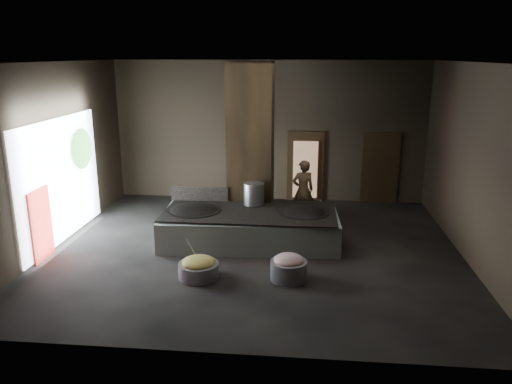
# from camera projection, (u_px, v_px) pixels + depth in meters

# --- Properties ---
(floor) EXTENTS (10.00, 9.00, 0.10)m
(floor) POSITION_uv_depth(u_px,v_px,m) (255.00, 251.00, 12.40)
(floor) COLOR black
(floor) RESTS_ON ground
(ceiling) EXTENTS (10.00, 9.00, 0.10)m
(ceiling) POSITION_uv_depth(u_px,v_px,m) (255.00, 60.00, 11.16)
(ceiling) COLOR black
(ceiling) RESTS_ON back_wall
(back_wall) EXTENTS (10.00, 0.10, 4.50)m
(back_wall) POSITION_uv_depth(u_px,v_px,m) (269.00, 131.00, 16.14)
(back_wall) COLOR black
(back_wall) RESTS_ON ground
(front_wall) EXTENTS (10.00, 0.10, 4.50)m
(front_wall) POSITION_uv_depth(u_px,v_px,m) (224.00, 223.00, 7.42)
(front_wall) COLOR black
(front_wall) RESTS_ON ground
(left_wall) EXTENTS (0.10, 9.00, 4.50)m
(left_wall) POSITION_uv_depth(u_px,v_px,m) (51.00, 156.00, 12.26)
(left_wall) COLOR black
(left_wall) RESTS_ON ground
(right_wall) EXTENTS (0.10, 9.00, 4.50)m
(right_wall) POSITION_uv_depth(u_px,v_px,m) (476.00, 165.00, 11.30)
(right_wall) COLOR black
(right_wall) RESTS_ON ground
(pillar) EXTENTS (1.20, 1.20, 4.50)m
(pillar) POSITION_uv_depth(u_px,v_px,m) (251.00, 146.00, 13.63)
(pillar) COLOR black
(pillar) RESTS_ON ground
(hearth_platform) EXTENTS (4.52, 2.32, 0.77)m
(hearth_platform) POSITION_uv_depth(u_px,v_px,m) (250.00, 227.00, 12.78)
(hearth_platform) COLOR silver
(hearth_platform) RESTS_ON ground
(platform_cap) EXTENTS (4.34, 2.08, 0.03)m
(platform_cap) POSITION_uv_depth(u_px,v_px,m) (250.00, 211.00, 12.66)
(platform_cap) COLOR black
(platform_cap) RESTS_ON hearth_platform
(wok_left) EXTENTS (1.40, 1.40, 0.39)m
(wok_left) POSITION_uv_depth(u_px,v_px,m) (194.00, 213.00, 12.77)
(wok_left) COLOR black
(wok_left) RESTS_ON hearth_platform
(wok_left_rim) EXTENTS (1.43, 1.43, 0.05)m
(wok_left_rim) POSITION_uv_depth(u_px,v_px,m) (193.00, 210.00, 12.75)
(wok_left_rim) COLOR black
(wok_left_rim) RESTS_ON hearth_platform
(wok_right) EXTENTS (1.30, 1.30, 0.37)m
(wok_right) POSITION_uv_depth(u_px,v_px,m) (303.00, 215.00, 12.60)
(wok_right) COLOR black
(wok_right) RESTS_ON hearth_platform
(wok_right_rim) EXTENTS (1.33, 1.33, 0.05)m
(wok_right_rim) POSITION_uv_depth(u_px,v_px,m) (303.00, 212.00, 12.58)
(wok_right_rim) COLOR black
(wok_right_rim) RESTS_ON hearth_platform
(stock_pot) EXTENTS (0.54, 0.54, 0.58)m
(stock_pot) POSITION_uv_depth(u_px,v_px,m) (254.00, 194.00, 13.10)
(stock_pot) COLOR #ABAEB3
(stock_pot) RESTS_ON hearth_platform
(splash_guard) EXTENTS (1.54, 0.13, 0.39)m
(splash_guard) POSITION_uv_depth(u_px,v_px,m) (200.00, 194.00, 13.46)
(splash_guard) COLOR black
(splash_guard) RESTS_ON hearth_platform
(cook) EXTENTS (0.75, 0.60, 1.78)m
(cook) POSITION_uv_depth(u_px,v_px,m) (303.00, 190.00, 14.35)
(cook) COLOR brown
(cook) RESTS_ON ground
(veg_basin) EXTENTS (1.04, 1.04, 0.32)m
(veg_basin) POSITION_uv_depth(u_px,v_px,m) (199.00, 270.00, 10.79)
(veg_basin) COLOR gray
(veg_basin) RESTS_ON ground
(veg_fill) EXTENTS (0.72, 0.72, 0.22)m
(veg_fill) POSITION_uv_depth(u_px,v_px,m) (198.00, 262.00, 10.74)
(veg_fill) COLOR #819C4B
(veg_fill) RESTS_ON veg_basin
(ladle) EXTENTS (0.23, 0.29, 0.63)m
(ladle) POSITION_uv_depth(u_px,v_px,m) (193.00, 251.00, 10.84)
(ladle) COLOR #ABAEB3
(ladle) RESTS_ON veg_basin
(meat_basin) EXTENTS (0.99, 0.99, 0.43)m
(meat_basin) POSITION_uv_depth(u_px,v_px,m) (289.00, 270.00, 10.65)
(meat_basin) COLOR gray
(meat_basin) RESTS_ON ground
(meat_fill) EXTENTS (0.65, 0.65, 0.25)m
(meat_fill) POSITION_uv_depth(u_px,v_px,m) (289.00, 260.00, 10.59)
(meat_fill) COLOR #AB6670
(meat_fill) RESTS_ON meat_basin
(doorway_near) EXTENTS (1.18, 0.08, 2.38)m
(doorway_near) POSITION_uv_depth(u_px,v_px,m) (305.00, 168.00, 16.24)
(doorway_near) COLOR black
(doorway_near) RESTS_ON ground
(doorway_near_glow) EXTENTS (0.79, 0.04, 1.87)m
(doorway_near_glow) POSITION_uv_depth(u_px,v_px,m) (305.00, 170.00, 16.16)
(doorway_near_glow) COLOR #8C6647
(doorway_near_glow) RESTS_ON ground
(doorway_far) EXTENTS (1.18, 0.08, 2.38)m
(doorway_far) POSITION_uv_depth(u_px,v_px,m) (380.00, 169.00, 16.01)
(doorway_far) COLOR black
(doorway_far) RESTS_ON ground
(doorway_far_glow) EXTENTS (0.75, 0.04, 1.77)m
(doorway_far_glow) POSITION_uv_depth(u_px,v_px,m) (376.00, 170.00, 16.15)
(doorway_far_glow) COLOR #8C6647
(doorway_far_glow) RESTS_ON ground
(left_opening) EXTENTS (0.04, 4.20, 3.10)m
(left_opening) POSITION_uv_depth(u_px,v_px,m) (61.00, 180.00, 12.62)
(left_opening) COLOR white
(left_opening) RESTS_ON ground
(pavilion_sliver) EXTENTS (0.05, 0.90, 1.70)m
(pavilion_sliver) POSITION_uv_depth(u_px,v_px,m) (41.00, 225.00, 11.56)
(pavilion_sliver) COLOR maroon
(pavilion_sliver) RESTS_ON ground
(tree_silhouette) EXTENTS (0.28, 1.10, 1.10)m
(tree_silhouette) POSITION_uv_depth(u_px,v_px,m) (82.00, 149.00, 13.50)
(tree_silhouette) COLOR #194714
(tree_silhouette) RESTS_ON left_opening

